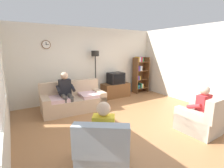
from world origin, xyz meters
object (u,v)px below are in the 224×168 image
(armchair_near_bookshelf, at_px, (201,120))
(person_on_couch, at_px, (66,91))
(armchair_near_window, at_px, (104,151))
(bookshelf, at_px, (140,74))
(tv_stand, at_px, (115,90))
(person_in_right_armchair, at_px, (199,106))
(person_in_left_armchair, at_px, (104,130))
(floor_lamp, at_px, (95,62))
(tv, at_px, (116,78))
(couch, at_px, (74,101))

(armchair_near_bookshelf, height_order, person_on_couch, person_on_couch)
(armchair_near_window, bearing_deg, bookshelf, 43.14)
(bookshelf, bearing_deg, tv_stand, -176.99)
(armchair_near_bookshelf, distance_m, person_in_right_armchair, 0.33)
(person_in_left_armchair, xyz_separation_m, person_in_right_armchair, (2.45, -0.12, 0.00))
(bookshelf, height_order, person_on_couch, bookshelf)
(bookshelf, xyz_separation_m, person_in_right_armchair, (-1.17, -3.49, -0.21))
(floor_lamp, bearing_deg, person_in_left_armchair, -113.62)
(armchair_near_window, xyz_separation_m, person_in_left_armchair, (0.05, 0.07, 0.32))
(tv_stand, relative_size, floor_lamp, 0.59)
(bookshelf, distance_m, person_on_couch, 3.60)
(floor_lamp, relative_size, armchair_near_window, 1.57)
(person_in_right_armchair, bearing_deg, floor_lamp, 105.31)
(tv, relative_size, bookshelf, 0.38)
(tv_stand, height_order, armchair_near_window, armchair_near_window)
(couch, distance_m, tv_stand, 2.05)
(armchair_near_bookshelf, bearing_deg, person_on_couch, 129.95)
(couch, relative_size, bookshelf, 1.22)
(tv_stand, relative_size, tv, 1.83)
(tv, distance_m, person_on_couch, 2.31)
(couch, bearing_deg, person_on_couch, -156.26)
(person_in_left_armchair, bearing_deg, armchair_near_bookshelf, -4.84)
(floor_lamp, bearing_deg, person_on_couch, -149.38)
(person_in_right_armchair, bearing_deg, person_in_left_armchair, 177.23)
(couch, bearing_deg, armchair_near_bookshelf, -54.26)
(tv, bearing_deg, bookshelf, 4.07)
(couch, xyz_separation_m, tv_stand, (1.95, 0.60, -0.04))
(tv, bearing_deg, couch, -163.46)
(armchair_near_bookshelf, relative_size, person_on_couch, 0.73)
(tv_stand, height_order, floor_lamp, floor_lamp)
(tv, xyz_separation_m, person_in_left_armchair, (-2.32, -3.28, -0.17))
(tv_stand, distance_m, person_in_left_armchair, 4.05)
(couch, relative_size, tv_stand, 1.76)
(floor_lamp, relative_size, person_in_right_armchair, 1.65)
(couch, relative_size, tv, 3.23)
(armchair_near_window, bearing_deg, armchair_near_bookshelf, -3.07)
(person_on_couch, distance_m, person_in_left_armchair, 2.59)
(person_in_left_armchair, bearing_deg, floor_lamp, 66.38)
(armchair_near_bookshelf, distance_m, person_on_couch, 3.67)
(person_on_couch, xyz_separation_m, person_in_left_armchair, (-0.11, -2.59, -0.09))
(armchair_near_window, bearing_deg, person_in_right_armchair, -1.04)
(tv, xyz_separation_m, person_in_right_armchair, (0.13, -3.40, -0.17))
(armchair_near_window, bearing_deg, tv_stand, 54.95)
(armchair_near_window, distance_m, person_in_right_armchair, 2.52)
(couch, distance_m, tv, 2.09)
(tv, distance_m, armchair_near_bookshelf, 3.52)
(armchair_near_window, bearing_deg, floor_lamp, 66.11)
(person_on_couch, bearing_deg, armchair_near_window, -93.54)
(armchair_near_bookshelf, bearing_deg, couch, 125.74)
(tv_stand, xyz_separation_m, armchair_near_window, (-2.37, -3.38, 0.01))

